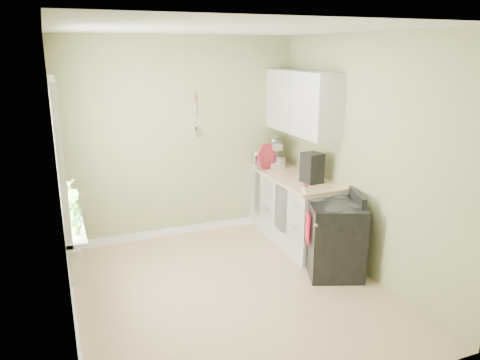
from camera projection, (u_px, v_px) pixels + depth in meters
name	position (u px, v px, depth m)	size (l,w,h in m)	color
floor	(230.00, 292.00, 5.05)	(3.20, 3.60, 0.02)	#A67F5C
ceiling	(229.00, 27.00, 4.31)	(3.20, 3.60, 0.02)	white
wall_back	(182.00, 139.00, 6.29)	(3.20, 0.02, 2.70)	#939868
wall_left	(58.00, 187.00, 4.10)	(0.02, 3.60, 2.70)	#939868
wall_right	(363.00, 157.00, 5.26)	(0.02, 3.60, 2.70)	#939868
base_cabinets	(294.00, 209.00, 6.29)	(0.60, 1.60, 0.87)	silver
countertop	(294.00, 177.00, 6.16)	(0.64, 1.60, 0.04)	tan
upper_cabinets	(302.00, 103.00, 6.04)	(0.35, 1.40, 0.80)	silver
window	(58.00, 158.00, 4.32)	(0.06, 1.14, 1.44)	white
window_sill	(73.00, 224.00, 4.53)	(0.18, 1.14, 0.04)	white
radiator	(74.00, 258.00, 4.56)	(0.12, 0.50, 0.35)	white
wall_utensils	(196.00, 123.00, 6.28)	(0.02, 0.14, 0.58)	tan
stove	(335.00, 237.00, 5.37)	(0.83, 0.86, 0.96)	black
stand_mixer	(277.00, 155.00, 6.59)	(0.30, 0.37, 0.40)	#B2B2B7
kettle	(255.00, 158.00, 6.69)	(0.19, 0.11, 0.20)	silver
coffee_maker	(312.00, 169.00, 5.80)	(0.24, 0.26, 0.37)	black
red_tray	(267.00, 157.00, 6.43)	(0.36, 0.36, 0.02)	maroon
jar	(305.00, 189.00, 5.44)	(0.08, 0.08, 0.08)	beige
plant_a	(75.00, 218.00, 4.19)	(0.16, 0.11, 0.31)	#366320
plant_b	(72.00, 206.00, 4.54)	(0.17, 0.14, 0.31)	#366320
plant_c	(70.00, 194.00, 4.88)	(0.18, 0.18, 0.32)	#366320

